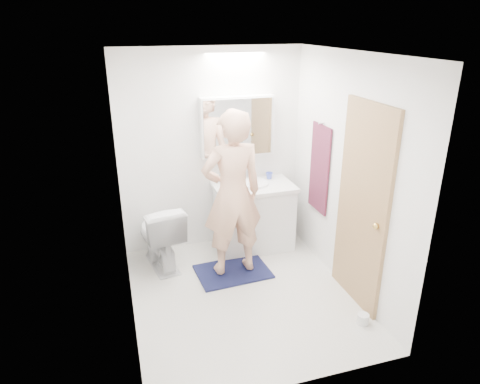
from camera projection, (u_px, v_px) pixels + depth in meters
name	position (u px, v px, depth m)	size (l,w,h in m)	color
floor	(242.00, 295.00, 4.48)	(2.50, 2.50, 0.00)	silver
ceiling	(243.00, 53.00, 3.59)	(2.50, 2.50, 0.00)	white
wall_back	(212.00, 151.00, 5.15)	(2.50, 2.50, 0.00)	white
wall_front	(298.00, 250.00, 2.92)	(2.50, 2.50, 0.00)	white
wall_left	(122.00, 200.00, 3.74)	(2.50, 2.50, 0.00)	white
wall_right	(347.00, 176.00, 4.33)	(2.50, 2.50, 0.00)	white
vanity_cabinet	(254.00, 218.00, 5.31)	(0.90, 0.55, 0.78)	silver
countertop	(254.00, 187.00, 5.16)	(0.95, 0.58, 0.04)	white
sink_basin	(253.00, 183.00, 5.18)	(0.36, 0.36, 0.03)	white
faucet	(248.00, 173.00, 5.32)	(0.02, 0.02, 0.16)	#B5B5B9
medicine_cabinet	(237.00, 126.00, 5.05)	(0.88, 0.14, 0.70)	white
mirror_panel	(239.00, 128.00, 4.98)	(0.84, 0.01, 0.66)	silver
toilet	(160.00, 235.00, 4.89)	(0.44, 0.77, 0.78)	white
bath_rug	(233.00, 272.00, 4.87)	(0.80, 0.55, 0.02)	#16133E
person	(232.00, 194.00, 4.53)	(0.66, 0.43, 1.81)	#DEA585
door	(362.00, 207.00, 4.09)	(0.04, 0.80, 2.00)	tan
door_knob	(376.00, 226.00, 3.83)	(0.06, 0.06, 0.06)	gold
towel	(319.00, 169.00, 4.85)	(0.02, 0.42, 1.00)	#131E3C
towel_hook	(322.00, 123.00, 4.66)	(0.02, 0.02, 0.07)	silver
soap_bottle_a	(224.00, 175.00, 5.16)	(0.08, 0.08, 0.22)	beige
soap_bottle_b	(234.00, 175.00, 5.23)	(0.08, 0.08, 0.17)	#5C80C5
toothbrush_cup	(269.00, 176.00, 5.35)	(0.09, 0.09, 0.08)	#455AD0
toilet_paper_roll	(363.00, 319.00, 4.04)	(0.11, 0.11, 0.10)	silver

